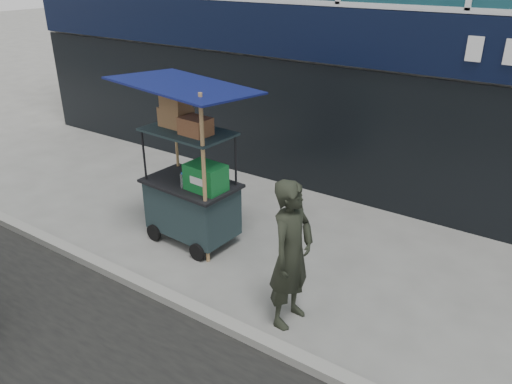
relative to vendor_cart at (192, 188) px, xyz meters
The scene contains 4 objects.
ground 1.78m from the vendor_cart, 51.45° to the right, with size 80.00×80.00×0.00m, color slate.
curb 1.89m from the vendor_cart, 55.66° to the right, with size 80.00×0.18×0.12m, color gray.
vendor_cart is the anchor object (origin of this frame).
vendor_man 2.38m from the vendor_cart, 19.96° to the right, with size 0.68×0.45×1.87m, color black.
Camera 1 is at (3.73, -3.93, 4.05)m, focal length 35.00 mm.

